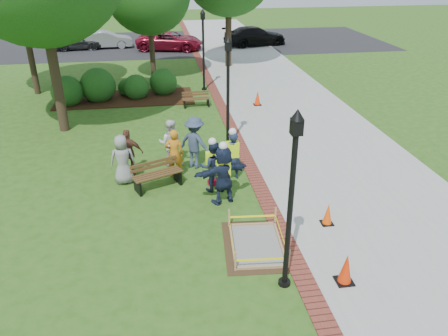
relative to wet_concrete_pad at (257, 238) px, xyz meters
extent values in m
plane|color=#285116|center=(-0.94, 1.46, -0.23)|extent=(100.00, 100.00, 0.00)
cube|color=#9E9E99|center=(4.06, 11.46, -0.22)|extent=(6.00, 60.00, 0.02)
cube|color=maroon|center=(0.81, 11.46, -0.22)|extent=(0.50, 60.00, 0.03)
cube|color=#381E0F|center=(-3.94, 13.46, -0.21)|extent=(7.00, 3.00, 0.05)
cube|color=black|center=(-0.94, 28.46, -0.23)|extent=(36.00, 12.00, 0.01)
cube|color=#47331E|center=(0.00, 0.00, -0.23)|extent=(1.89, 2.44, 0.01)
cube|color=gray|center=(0.00, 0.00, -0.21)|extent=(1.35, 1.90, 0.04)
cube|color=tan|center=(0.00, 0.00, -0.19)|extent=(1.48, 2.03, 0.08)
cube|color=tan|center=(0.00, 0.00, 0.04)|extent=(1.51, 2.06, 0.55)
cube|color=yellow|center=(0.00, 0.00, 0.07)|extent=(1.46, 2.01, 0.06)
cube|color=brown|center=(-2.47, 3.56, 0.26)|extent=(1.67, 1.06, 0.04)
cube|color=brown|center=(-2.57, 3.80, 0.51)|extent=(1.51, 0.66, 0.26)
cube|color=black|center=(-2.47, 3.56, 0.00)|extent=(1.56, 1.06, 0.47)
cube|color=#52301C|center=(-0.42, 11.58, 0.18)|extent=(1.37, 0.48, 0.04)
cube|color=#52301C|center=(-0.44, 11.79, 0.39)|extent=(1.35, 0.12, 0.22)
cube|color=black|center=(-0.42, 11.58, -0.04)|extent=(1.25, 0.52, 0.40)
cube|color=black|center=(1.70, -1.69, -0.21)|extent=(0.40, 0.40, 0.05)
cone|color=red|center=(1.70, -1.69, 0.19)|extent=(0.32, 0.32, 0.74)
cube|color=black|center=(2.18, 0.68, -0.21)|extent=(0.34, 0.34, 0.04)
cone|color=#FA4D07|center=(2.18, 0.68, 0.12)|extent=(0.27, 0.27, 0.62)
cube|color=black|center=(2.61, 11.33, -0.21)|extent=(0.37, 0.37, 0.05)
cone|color=#F83407|center=(2.61, 11.33, 0.16)|extent=(0.30, 0.30, 0.69)
cube|color=maroon|center=(-0.65, 3.48, -0.14)|extent=(0.42, 0.31, 0.19)
cylinder|color=black|center=(0.31, -1.54, 1.67)|extent=(0.12, 0.12, 3.80)
cube|color=black|center=(0.31, -1.54, 3.67)|extent=(0.22, 0.22, 0.32)
cone|color=black|center=(0.31, -1.54, 3.92)|extent=(0.28, 0.28, 0.22)
cylinder|color=black|center=(0.31, -1.54, -0.18)|extent=(0.28, 0.28, 0.10)
cylinder|color=black|center=(0.31, 6.46, 1.67)|extent=(0.12, 0.12, 3.80)
cube|color=black|center=(0.31, 6.46, 3.67)|extent=(0.22, 0.22, 0.32)
cone|color=black|center=(0.31, 6.46, 3.92)|extent=(0.28, 0.28, 0.22)
cylinder|color=black|center=(0.31, 6.46, -0.18)|extent=(0.28, 0.28, 0.10)
cylinder|color=black|center=(0.31, 14.46, 1.67)|extent=(0.12, 0.12, 3.80)
cube|color=black|center=(0.31, 14.46, 3.67)|extent=(0.22, 0.22, 0.32)
cone|color=black|center=(0.31, 14.46, 3.92)|extent=(0.28, 0.28, 0.22)
cylinder|color=black|center=(0.31, 14.46, -0.18)|extent=(0.28, 0.28, 0.10)
cylinder|color=#3D2D1E|center=(-6.34, 9.36, 2.60)|extent=(0.40, 0.40, 5.67)
cylinder|color=#3D2D1E|center=(-2.41, 17.19, 1.81)|extent=(0.31, 0.31, 4.08)
cylinder|color=#3D2D1E|center=(2.54, 19.71, 2.24)|extent=(0.40, 0.40, 4.94)
cylinder|color=#3D2D1E|center=(-8.67, 15.15, 2.10)|extent=(0.32, 0.32, 4.66)
sphere|color=#174012|center=(-6.70, 12.92, -0.23)|extent=(1.57, 1.57, 1.57)
sphere|color=#174012|center=(-5.26, 13.43, -0.23)|extent=(1.79, 1.79, 1.79)
sphere|color=#174012|center=(-3.34, 13.53, -0.23)|extent=(1.32, 1.32, 1.32)
sphere|color=#174012|center=(-1.93, 14.08, -0.23)|extent=(1.46, 1.46, 1.46)
sphere|color=#174012|center=(-3.87, 14.15, -0.23)|extent=(0.93, 0.93, 0.93)
imported|color=gray|center=(-3.56, 4.10, 0.60)|extent=(0.56, 0.38, 1.68)
imported|color=#C67217|center=(-1.87, 4.30, 0.62)|extent=(0.57, 0.39, 1.70)
imported|color=silver|center=(-1.96, 5.20, 0.62)|extent=(0.60, 0.45, 1.71)
imported|color=brown|center=(-3.39, 4.66, 0.59)|extent=(0.55, 0.39, 1.64)
imported|color=#33405A|center=(-1.12, 4.92, 0.70)|extent=(0.70, 0.67, 1.86)
imported|color=#161C3A|center=(-0.52, 2.36, 0.69)|extent=(0.67, 0.53, 1.85)
cube|color=#B7E913|center=(-0.52, 2.36, 0.95)|extent=(0.42, 0.26, 0.52)
sphere|color=white|center=(-0.52, 2.36, 1.64)|extent=(0.25, 0.25, 0.25)
imported|color=#151638|center=(0.02, 3.83, 0.60)|extent=(0.59, 0.44, 1.67)
cube|color=#B7E913|center=(0.02, 3.83, 0.84)|extent=(0.42, 0.26, 0.52)
sphere|color=white|center=(0.02, 3.83, 1.46)|extent=(0.25, 0.25, 0.25)
imported|color=#1B3148|center=(-0.73, 3.14, 0.60)|extent=(0.54, 0.36, 1.66)
cube|color=#B7E913|center=(-0.73, 3.14, 0.83)|extent=(0.42, 0.26, 0.52)
sphere|color=white|center=(-0.73, 3.14, 1.46)|extent=(0.25, 0.25, 0.25)
imported|color=#29292C|center=(-8.13, 26.91, -0.23)|extent=(2.29, 4.42, 1.39)
imported|color=#A8A8AD|center=(-5.94, 27.15, -0.23)|extent=(2.18, 4.45, 1.41)
imported|color=maroon|center=(-1.05, 25.66, -0.23)|extent=(3.00, 5.04, 1.54)
imported|color=black|center=(5.85, 26.42, -0.23)|extent=(3.20, 5.32, 1.62)
camera|label=1|loc=(-2.30, -9.07, 6.69)|focal=35.00mm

